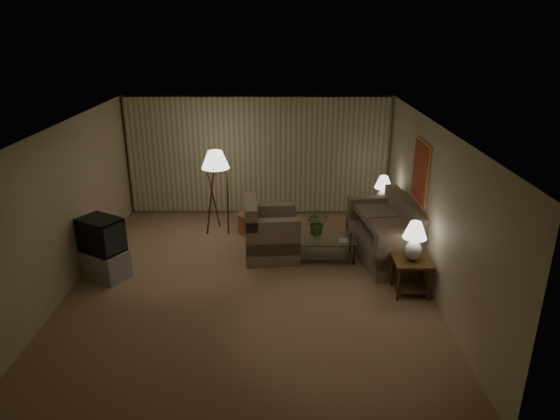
# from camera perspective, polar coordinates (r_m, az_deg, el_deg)

# --- Properties ---
(ground) EXTENTS (7.00, 7.00, 0.00)m
(ground) POSITION_cam_1_polar(r_m,az_deg,el_deg) (8.69, -3.40, -8.25)
(ground) COLOR #9C8356
(ground) RESTS_ON ground
(room_shell) EXTENTS (6.04, 7.02, 2.72)m
(room_shell) POSITION_cam_1_polar(r_m,az_deg,el_deg) (9.44, -2.95, 5.60)
(room_shell) COLOR #C4B397
(room_shell) RESTS_ON ground
(sofa) EXTENTS (2.28, 1.55, 0.89)m
(sofa) POSITION_cam_1_polar(r_m,az_deg,el_deg) (9.60, 12.00, -2.84)
(sofa) COLOR gray
(sofa) RESTS_ON ground
(armchair) EXTENTS (1.23, 1.18, 0.88)m
(armchair) POSITION_cam_1_polar(r_m,az_deg,el_deg) (9.45, -0.99, -2.76)
(armchair) COLOR gray
(armchair) RESTS_ON ground
(side_table_near) EXTENTS (0.60, 0.60, 0.60)m
(side_table_near) POSITION_cam_1_polar(r_m,az_deg,el_deg) (8.45, 14.76, -6.63)
(side_table_near) COLOR #3A2210
(side_table_near) RESTS_ON ground
(side_table_far) EXTENTS (0.48, 0.40, 0.60)m
(side_table_far) POSITION_cam_1_polar(r_m,az_deg,el_deg) (10.78, 11.48, -0.42)
(side_table_far) COLOR #3A2210
(side_table_far) RESTS_ON ground
(table_lamp_near) EXTENTS (0.38, 0.38, 0.66)m
(table_lamp_near) POSITION_cam_1_polar(r_m,az_deg,el_deg) (8.21, 15.12, -3.07)
(table_lamp_near) COLOR silver
(table_lamp_near) RESTS_ON side_table_near
(table_lamp_far) EXTENTS (0.37, 0.37, 0.63)m
(table_lamp_far) POSITION_cam_1_polar(r_m,az_deg,el_deg) (10.59, 11.70, 2.49)
(table_lamp_far) COLOR silver
(table_lamp_far) RESTS_ON side_table_far
(coffee_table) EXTENTS (1.18, 0.64, 0.41)m
(coffee_table) POSITION_cam_1_polar(r_m,az_deg,el_deg) (9.40, 5.12, -4.06)
(coffee_table) COLOR silver
(coffee_table) RESTS_ON ground
(tv_cabinet) EXTENTS (1.24, 1.20, 0.50)m
(tv_cabinet) POSITION_cam_1_polar(r_m,az_deg,el_deg) (9.27, -19.38, -5.81)
(tv_cabinet) COLOR #A6A6A8
(tv_cabinet) RESTS_ON ground
(crt_tv) EXTENTS (1.14, 1.11, 0.60)m
(crt_tv) POSITION_cam_1_polar(r_m,az_deg,el_deg) (9.05, -19.78, -2.69)
(crt_tv) COLOR black
(crt_tv) RESTS_ON tv_cabinet
(floor_lamp) EXTENTS (0.57, 0.57, 1.76)m
(floor_lamp) POSITION_cam_1_polar(r_m,az_deg,el_deg) (10.45, -7.25, 2.24)
(floor_lamp) COLOR #3A2210
(floor_lamp) RESTS_ON ground
(ottoman) EXTENTS (0.80, 0.80, 0.42)m
(ottoman) POSITION_cam_1_polar(r_m,az_deg,el_deg) (10.63, -3.16, -1.41)
(ottoman) COLOR #975733
(ottoman) RESTS_ON ground
(vase) EXTENTS (0.16, 0.16, 0.14)m
(vase) POSITION_cam_1_polar(r_m,az_deg,el_deg) (9.31, 4.24, -2.90)
(vase) COLOR silver
(vase) RESTS_ON coffee_table
(flowers) EXTENTS (0.48, 0.44, 0.45)m
(flowers) POSITION_cam_1_polar(r_m,az_deg,el_deg) (9.19, 4.29, -1.19)
(flowers) COLOR #426A2F
(flowers) RESTS_ON vase
(book) EXTENTS (0.17, 0.22, 0.02)m
(book) POSITION_cam_1_polar(r_m,az_deg,el_deg) (9.28, 6.74, -3.49)
(book) COLOR olive
(book) RESTS_ON coffee_table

